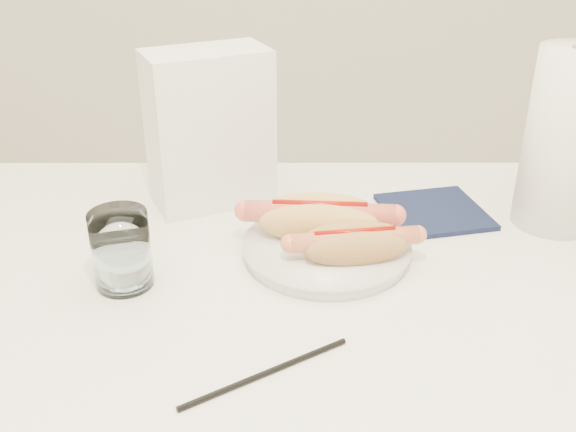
{
  "coord_description": "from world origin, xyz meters",
  "views": [
    {
      "loc": [
        -0.02,
        -0.66,
        1.2
      ],
      "look_at": [
        -0.02,
        0.07,
        0.82
      ],
      "focal_mm": 41.43,
      "sensor_mm": 36.0,
      "label": 1
    }
  ],
  "objects_px": {
    "hotdog_left": "(319,219)",
    "hotdog_right": "(354,244)",
    "paper_towel_roll": "(567,141)",
    "plate": "(326,251)",
    "napkin_box": "(210,129)",
    "table": "(306,333)",
    "water_glass": "(121,250)"
  },
  "relations": [
    {
      "from": "plate",
      "to": "hotdog_left",
      "type": "relative_size",
      "value": 1.07
    },
    {
      "from": "plate",
      "to": "paper_towel_roll",
      "type": "bearing_deg",
      "value": 16.18
    },
    {
      "from": "hotdog_left",
      "to": "hotdog_right",
      "type": "xyz_separation_m",
      "value": [
        0.04,
        -0.06,
        -0.0
      ]
    },
    {
      "from": "paper_towel_roll",
      "to": "table",
      "type": "bearing_deg",
      "value": -153.13
    },
    {
      "from": "table",
      "to": "water_glass",
      "type": "distance_m",
      "value": 0.25
    },
    {
      "from": "plate",
      "to": "paper_towel_roll",
      "type": "xyz_separation_m",
      "value": [
        0.33,
        0.09,
        0.12
      ]
    },
    {
      "from": "hotdog_left",
      "to": "hotdog_right",
      "type": "height_order",
      "value": "hotdog_left"
    },
    {
      "from": "table",
      "to": "napkin_box",
      "type": "bearing_deg",
      "value": 118.03
    },
    {
      "from": "hotdog_right",
      "to": "napkin_box",
      "type": "height_order",
      "value": "napkin_box"
    },
    {
      "from": "plate",
      "to": "water_glass",
      "type": "distance_m",
      "value": 0.26
    },
    {
      "from": "paper_towel_roll",
      "to": "hotdog_right",
      "type": "bearing_deg",
      "value": -156.44
    },
    {
      "from": "paper_towel_roll",
      "to": "water_glass",
      "type": "bearing_deg",
      "value": -164.53
    },
    {
      "from": "napkin_box",
      "to": "paper_towel_roll",
      "type": "height_order",
      "value": "paper_towel_roll"
    },
    {
      "from": "table",
      "to": "water_glass",
      "type": "bearing_deg",
      "value": 174.67
    },
    {
      "from": "hotdog_right",
      "to": "napkin_box",
      "type": "bearing_deg",
      "value": 125.84
    },
    {
      "from": "hotdog_right",
      "to": "water_glass",
      "type": "height_order",
      "value": "water_glass"
    },
    {
      "from": "napkin_box",
      "to": "paper_towel_roll",
      "type": "relative_size",
      "value": 0.92
    },
    {
      "from": "hotdog_left",
      "to": "napkin_box",
      "type": "relative_size",
      "value": 0.86
    },
    {
      "from": "napkin_box",
      "to": "hotdog_right",
      "type": "bearing_deg",
      "value": -70.51
    },
    {
      "from": "water_glass",
      "to": "paper_towel_roll",
      "type": "height_order",
      "value": "paper_towel_roll"
    },
    {
      "from": "table",
      "to": "hotdog_right",
      "type": "xyz_separation_m",
      "value": [
        0.06,
        0.05,
        0.1
      ]
    },
    {
      "from": "table",
      "to": "water_glass",
      "type": "relative_size",
      "value": 12.42
    },
    {
      "from": "paper_towel_roll",
      "to": "plate",
      "type": "bearing_deg",
      "value": -163.82
    },
    {
      "from": "table",
      "to": "water_glass",
      "type": "xyz_separation_m",
      "value": [
        -0.22,
        0.02,
        0.11
      ]
    },
    {
      "from": "table",
      "to": "paper_towel_roll",
      "type": "distance_m",
      "value": 0.44
    },
    {
      "from": "plate",
      "to": "hotdog_right",
      "type": "xyz_separation_m",
      "value": [
        0.03,
        -0.03,
        0.03
      ]
    },
    {
      "from": "table",
      "to": "water_glass",
      "type": "height_order",
      "value": "water_glass"
    },
    {
      "from": "hotdog_left",
      "to": "hotdog_right",
      "type": "relative_size",
      "value": 1.22
    },
    {
      "from": "hotdog_right",
      "to": "water_glass",
      "type": "xyz_separation_m",
      "value": [
        -0.28,
        -0.03,
        0.01
      ]
    },
    {
      "from": "plate",
      "to": "hotdog_left",
      "type": "height_order",
      "value": "hotdog_left"
    },
    {
      "from": "hotdog_right",
      "to": "paper_towel_roll",
      "type": "relative_size",
      "value": 0.65
    },
    {
      "from": "table",
      "to": "hotdog_right",
      "type": "bearing_deg",
      "value": 40.48
    }
  ]
}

